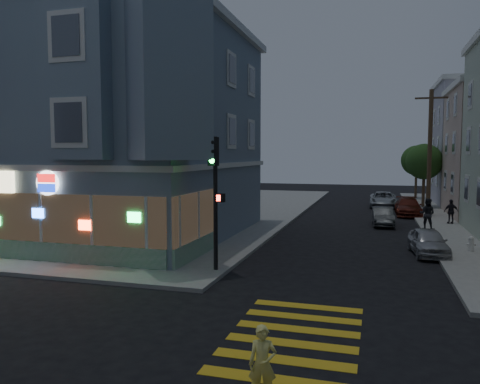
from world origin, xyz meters
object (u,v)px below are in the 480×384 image
at_px(running_child, 263,364).
at_px(parked_car_d, 383,200).
at_px(parked_car_b, 383,217).
at_px(street_tree_near, 424,162).
at_px(fire_hydrant, 471,243).
at_px(parked_car_a, 428,242).
at_px(pedestrian_a, 427,214).
at_px(parked_car_c, 408,207).
at_px(traffic_signal, 215,181).
at_px(street_tree_far, 417,161).
at_px(pedestrian_b, 451,212).
at_px(utility_pole, 430,151).

bearing_deg(running_child, parked_car_d, 75.00).
bearing_deg(parked_car_b, street_tree_near, 69.90).
bearing_deg(parked_car_d, fire_hydrant, -79.72).
height_order(street_tree_near, parked_car_a, street_tree_near).
distance_m(street_tree_near, pedestrian_a, 13.15).
relative_size(pedestrian_a, parked_car_d, 0.38).
height_order(parked_car_c, traffic_signal, traffic_signal).
bearing_deg(parked_car_a, fire_hydrant, 15.01).
relative_size(street_tree_near, parked_car_d, 1.09).
distance_m(street_tree_far, parked_car_c, 13.82).
distance_m(running_child, fire_hydrant, 16.27).
bearing_deg(parked_car_d, street_tree_near, 1.81).
distance_m(street_tree_far, parked_car_a, 27.87).
relative_size(pedestrian_a, fire_hydrant, 2.67).
distance_m(pedestrian_a, pedestrian_b, 3.35).
bearing_deg(running_child, pedestrian_a, 66.39).
relative_size(pedestrian_b, parked_car_c, 0.35).
height_order(parked_car_c, fire_hydrant, parked_car_c).
xyz_separation_m(street_tree_far, fire_hydrant, (0.40, -26.90, -3.42)).
relative_size(street_tree_far, parked_car_d, 1.09).
xyz_separation_m(pedestrian_a, traffic_signal, (-8.73, -12.73, 2.51)).
height_order(utility_pole, pedestrian_b, utility_pole).
bearing_deg(pedestrian_b, traffic_signal, 42.35).
relative_size(street_tree_far, traffic_signal, 1.05).
bearing_deg(traffic_signal, fire_hydrant, 51.83).
bearing_deg(parked_car_c, street_tree_near, 73.84).
relative_size(parked_car_d, traffic_signal, 0.96).
xyz_separation_m(parked_car_c, traffic_signal, (-8.13, -20.19, 2.93)).
bearing_deg(traffic_signal, running_child, -46.84).
height_order(parked_car_a, traffic_signal, traffic_signal).
bearing_deg(running_child, utility_pole, 68.07).
xyz_separation_m(parked_car_b, parked_car_c, (1.86, 5.73, 0.07)).
bearing_deg(street_tree_near, parked_car_a, -94.37).
bearing_deg(street_tree_far, parked_car_a, -93.11).
height_order(utility_pole, parked_car_c, utility_pole).
bearing_deg(parked_car_d, utility_pole, -63.42).
xyz_separation_m(parked_car_a, traffic_signal, (-8.13, -5.90, 2.97)).
xyz_separation_m(running_child, parked_car_d, (2.52, 33.83, -0.04)).
xyz_separation_m(pedestrian_a, parked_car_d, (-2.32, 12.66, -0.39)).
relative_size(street_tree_near, parked_car_c, 1.18).
xyz_separation_m(utility_pole, street_tree_far, (0.20, 14.00, -0.86)).
relative_size(utility_pole, fire_hydrant, 13.10).
xyz_separation_m(parked_car_c, parked_car_d, (-1.72, 5.20, 0.02)).
bearing_deg(traffic_signal, street_tree_far, 92.37).
relative_size(utility_pole, running_child, 6.29).
distance_m(parked_car_d, fire_hydrant, 19.11).
distance_m(parked_car_a, parked_car_b, 8.76).
bearing_deg(parked_car_c, fire_hydrant, -82.48).
height_order(parked_car_a, parked_car_b, parked_car_a).
xyz_separation_m(pedestrian_b, parked_car_d, (-4.02, 9.79, -0.25)).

